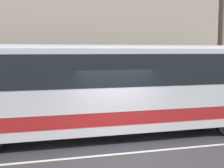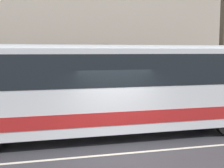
{
  "view_description": "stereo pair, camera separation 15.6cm",
  "coord_description": "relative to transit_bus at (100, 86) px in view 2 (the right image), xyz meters",
  "views": [
    {
      "loc": [
        -2.82,
        -8.77,
        3.11
      ],
      "look_at": [
        0.21,
        2.09,
        1.91
      ],
      "focal_mm": 50.0,
      "sensor_mm": 36.0,
      "label": 1
    },
    {
      "loc": [
        -2.67,
        -8.81,
        3.11
      ],
      "look_at": [
        0.21,
        2.09,
        1.91
      ],
      "focal_mm": 50.0,
      "sensor_mm": 36.0,
      "label": 2
    }
  ],
  "objects": [
    {
      "name": "ground_plane",
      "position": [
        0.23,
        -2.09,
        -1.87
      ],
      "size": [
        60.0,
        60.0,
        0.0
      ],
      "primitive_type": "plane",
      "color": "#333338"
    },
    {
      "name": "sidewalk",
      "position": [
        0.23,
        3.31,
        -1.79
      ],
      "size": [
        60.0,
        2.8,
        0.15
      ],
      "color": "gray",
      "rests_on": "ground_plane"
    },
    {
      "name": "building_facade",
      "position": [
        0.23,
        4.85,
        3.39
      ],
      "size": [
        60.0,
        0.35,
        10.91
      ],
      "color": "#B7A899",
      "rests_on": "ground_plane"
    },
    {
      "name": "lane_stripe",
      "position": [
        0.23,
        -2.09,
        -1.86
      ],
      "size": [
        54.0,
        0.14,
        0.01
      ],
      "color": "beige",
      "rests_on": "ground_plane"
    },
    {
      "name": "transit_bus",
      "position": [
        0.0,
        0.0,
        0.0
      ],
      "size": [
        12.45,
        2.51,
        3.31
      ],
      "color": "silver",
      "rests_on": "ground_plane"
    },
    {
      "name": "utility_pole_near",
      "position": [
        6.6,
        2.42,
        2.2
      ],
      "size": [
        0.29,
        0.29,
        7.84
      ],
      "color": "brown",
      "rests_on": "sidewalk"
    }
  ]
}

